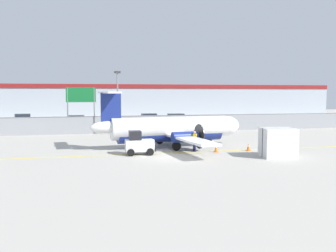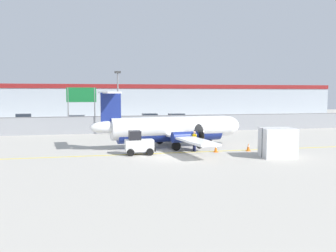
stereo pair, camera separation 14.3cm
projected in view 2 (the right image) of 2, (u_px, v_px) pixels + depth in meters
name	position (u px, v px, depth m)	size (l,w,h in m)	color
ground_plane	(167.00, 153.00, 30.04)	(140.00, 140.00, 0.01)	#ADA89E
perimeter_fence	(137.00, 124.00, 45.46)	(98.00, 0.10, 2.10)	gray
parking_lot_strip	(126.00, 125.00, 56.70)	(98.00, 17.00, 0.12)	#38383A
background_building	(115.00, 101.00, 74.35)	(91.00, 8.10, 6.50)	#A8B2BC
commuter_airplane	(173.00, 129.00, 33.39)	(14.04, 16.08, 4.92)	white
baggage_tug	(139.00, 144.00, 29.20)	(2.35, 1.42, 1.88)	silver
ground_crew_worker	(194.00, 140.00, 30.75)	(0.41, 0.55, 1.70)	#191E4C
cargo_container	(278.00, 143.00, 28.02)	(2.66, 2.33, 2.20)	silver
traffic_cone_near_left	(248.00, 147.00, 31.10)	(0.36, 0.36, 0.64)	orange
traffic_cone_near_right	(148.00, 146.00, 31.92)	(0.36, 0.36, 0.64)	orange
traffic_cone_far_left	(216.00, 148.00, 30.46)	(0.36, 0.36, 0.64)	orange
parked_car_0	(23.00, 119.00, 56.55)	(4.36, 2.36, 1.58)	#B28C19
parked_car_1	(76.00, 121.00, 52.96)	(4.36, 2.35, 1.58)	#B28C19
parked_car_2	(118.00, 122.00, 50.56)	(4.38, 2.40, 1.58)	#19662D
parked_car_3	(150.00, 119.00, 57.59)	(4.22, 2.04, 1.58)	black
parked_car_4	(176.00, 119.00, 57.16)	(4.38, 2.40, 1.58)	slate
parked_car_5	(229.00, 120.00, 54.46)	(4.37, 2.39, 1.58)	gray
apron_light_pole	(118.00, 98.00, 42.22)	(0.70, 0.30, 7.27)	slate
highway_sign	(81.00, 99.00, 46.02)	(3.60, 0.14, 5.50)	slate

